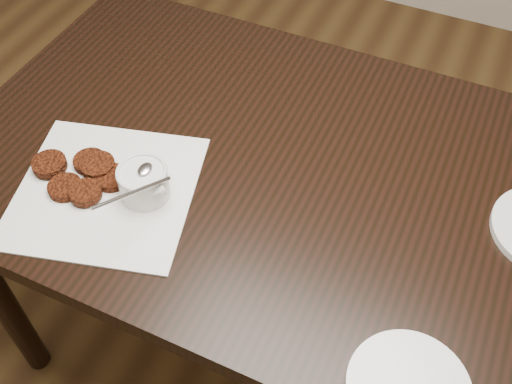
# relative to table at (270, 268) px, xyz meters

# --- Properties ---
(table) EXTENTS (1.29, 0.83, 0.75)m
(table) POSITION_rel_table_xyz_m (0.00, 0.00, 0.00)
(table) COLOR black
(table) RESTS_ON floor
(napkin) EXTENTS (0.40, 0.40, 0.00)m
(napkin) POSITION_rel_table_xyz_m (-0.26, -0.20, 0.38)
(napkin) COLOR white
(napkin) RESTS_ON table
(sauce_ramekin) EXTENTS (0.13, 0.13, 0.13)m
(sauce_ramekin) POSITION_rel_table_xyz_m (-0.19, -0.17, 0.44)
(sauce_ramekin) COLOR silver
(sauce_ramekin) RESTS_ON napkin
(patty_cluster) EXTENTS (0.27, 0.27, 0.02)m
(patty_cluster) POSITION_rel_table_xyz_m (-0.31, -0.19, 0.39)
(patty_cluster) COLOR #5E210C
(patty_cluster) RESTS_ON napkin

